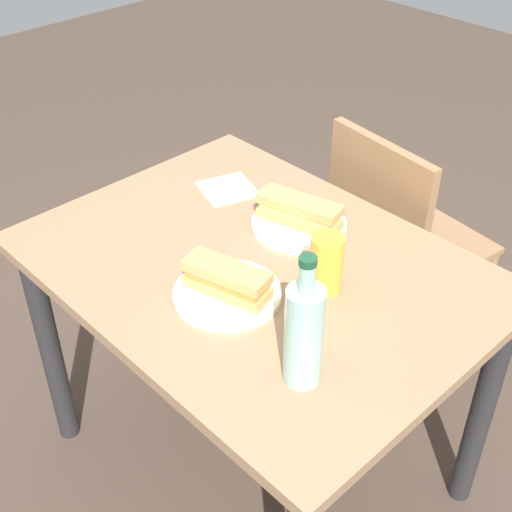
{
  "coord_description": "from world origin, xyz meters",
  "views": [
    {
      "loc": [
        0.96,
        -0.92,
        1.75
      ],
      "look_at": [
        0.0,
        0.0,
        0.77
      ],
      "focal_mm": 48.93,
      "sensor_mm": 36.0,
      "label": 1
    }
  ],
  "objects_px": {
    "baguette_sandwich_near": "(227,279)",
    "knife_near": "(236,276)",
    "plate_near": "(227,294)",
    "knife_far": "(305,210)",
    "beer_glass": "(326,263)",
    "chair_far": "(395,242)",
    "dining_table": "(256,301)",
    "water_bottle": "(304,333)",
    "plate_far": "(299,225)",
    "baguette_sandwich_far": "(299,211)"
  },
  "relations": [
    {
      "from": "baguette_sandwich_near",
      "to": "chair_far",
      "type": "bearing_deg",
      "value": 94.4
    },
    {
      "from": "chair_far",
      "to": "plate_far",
      "type": "height_order",
      "value": "chair_far"
    },
    {
      "from": "baguette_sandwich_far",
      "to": "dining_table",
      "type": "bearing_deg",
      "value": -79.77
    },
    {
      "from": "knife_far",
      "to": "chair_far",
      "type": "bearing_deg",
      "value": 82.74
    },
    {
      "from": "baguette_sandwich_far",
      "to": "knife_far",
      "type": "xyz_separation_m",
      "value": [
        -0.02,
        0.05,
        -0.03
      ]
    },
    {
      "from": "beer_glass",
      "to": "plate_far",
      "type": "bearing_deg",
      "value": 147.04
    },
    {
      "from": "knife_far",
      "to": "plate_near",
      "type": "bearing_deg",
      "value": -74.14
    },
    {
      "from": "chair_far",
      "to": "plate_near",
      "type": "distance_m",
      "value": 0.78
    },
    {
      "from": "plate_near",
      "to": "chair_far",
      "type": "bearing_deg",
      "value": 94.4
    },
    {
      "from": "dining_table",
      "to": "chair_far",
      "type": "relative_size",
      "value": 1.24
    },
    {
      "from": "baguette_sandwich_far",
      "to": "plate_near",
      "type": "bearing_deg",
      "value": -75.94
    },
    {
      "from": "chair_far",
      "to": "plate_near",
      "type": "relative_size",
      "value": 3.6
    },
    {
      "from": "beer_glass",
      "to": "plate_near",
      "type": "bearing_deg",
      "value": -126.03
    },
    {
      "from": "chair_far",
      "to": "water_bottle",
      "type": "bearing_deg",
      "value": -66.84
    },
    {
      "from": "chair_far",
      "to": "baguette_sandwich_near",
      "type": "xyz_separation_m",
      "value": [
        0.06,
        -0.74,
        0.29
      ]
    },
    {
      "from": "baguette_sandwich_far",
      "to": "knife_far",
      "type": "distance_m",
      "value": 0.06
    },
    {
      "from": "knife_near",
      "to": "knife_far",
      "type": "distance_m",
      "value": 0.33
    },
    {
      "from": "plate_near",
      "to": "knife_far",
      "type": "xyz_separation_m",
      "value": [
        -0.1,
        0.37,
        0.01
      ]
    },
    {
      "from": "baguette_sandwich_far",
      "to": "beer_glass",
      "type": "bearing_deg",
      "value": -32.96
    },
    {
      "from": "chair_far",
      "to": "knife_near",
      "type": "bearing_deg",
      "value": -87.37
    },
    {
      "from": "water_bottle",
      "to": "plate_near",
      "type": "bearing_deg",
      "value": 167.99
    },
    {
      "from": "plate_far",
      "to": "knife_far",
      "type": "relative_size",
      "value": 1.38
    },
    {
      "from": "knife_far",
      "to": "beer_glass",
      "type": "relative_size",
      "value": 1.27
    },
    {
      "from": "knife_far",
      "to": "beer_glass",
      "type": "bearing_deg",
      "value": -38.47
    },
    {
      "from": "dining_table",
      "to": "plate_near",
      "type": "relative_size",
      "value": 4.47
    },
    {
      "from": "chair_far",
      "to": "knife_near",
      "type": "distance_m",
      "value": 0.74
    },
    {
      "from": "dining_table",
      "to": "plate_near",
      "type": "height_order",
      "value": "plate_near"
    },
    {
      "from": "dining_table",
      "to": "baguette_sandwich_near",
      "type": "bearing_deg",
      "value": -70.89
    },
    {
      "from": "plate_near",
      "to": "water_bottle",
      "type": "distance_m",
      "value": 0.31
    },
    {
      "from": "dining_table",
      "to": "water_bottle",
      "type": "bearing_deg",
      "value": -30.32
    },
    {
      "from": "dining_table",
      "to": "beer_glass",
      "type": "distance_m",
      "value": 0.26
    },
    {
      "from": "baguette_sandwich_near",
      "to": "knife_near",
      "type": "height_order",
      "value": "baguette_sandwich_near"
    },
    {
      "from": "dining_table",
      "to": "baguette_sandwich_near",
      "type": "distance_m",
      "value": 0.22
    },
    {
      "from": "baguette_sandwich_far",
      "to": "knife_near",
      "type": "bearing_deg",
      "value": -78.57
    },
    {
      "from": "plate_far",
      "to": "baguette_sandwich_far",
      "type": "xyz_separation_m",
      "value": [
        0.0,
        0.0,
        0.04
      ]
    },
    {
      "from": "plate_near",
      "to": "plate_far",
      "type": "relative_size",
      "value": 1.0
    },
    {
      "from": "chair_far",
      "to": "plate_far",
      "type": "bearing_deg",
      "value": -93.03
    },
    {
      "from": "knife_near",
      "to": "baguette_sandwich_far",
      "type": "bearing_deg",
      "value": 101.43
    },
    {
      "from": "knife_near",
      "to": "plate_far",
      "type": "bearing_deg",
      "value": 101.43
    },
    {
      "from": "water_bottle",
      "to": "beer_glass",
      "type": "relative_size",
      "value": 2.09
    },
    {
      "from": "plate_near",
      "to": "beer_glass",
      "type": "distance_m",
      "value": 0.23
    },
    {
      "from": "chair_far",
      "to": "knife_far",
      "type": "relative_size",
      "value": 4.96
    },
    {
      "from": "dining_table",
      "to": "water_bottle",
      "type": "height_order",
      "value": "water_bottle"
    },
    {
      "from": "knife_far",
      "to": "water_bottle",
      "type": "distance_m",
      "value": 0.58
    },
    {
      "from": "chair_far",
      "to": "plate_near",
      "type": "xyz_separation_m",
      "value": [
        0.06,
        -0.74,
        0.25
      ]
    },
    {
      "from": "baguette_sandwich_far",
      "to": "water_bottle",
      "type": "height_order",
      "value": "water_bottle"
    },
    {
      "from": "knife_far",
      "to": "water_bottle",
      "type": "bearing_deg",
      "value": -47.68
    },
    {
      "from": "plate_near",
      "to": "knife_near",
      "type": "bearing_deg",
      "value": 117.14
    },
    {
      "from": "knife_near",
      "to": "beer_glass",
      "type": "height_order",
      "value": "beer_glass"
    },
    {
      "from": "baguette_sandwich_far",
      "to": "water_bottle",
      "type": "relative_size",
      "value": 0.78
    }
  ]
}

